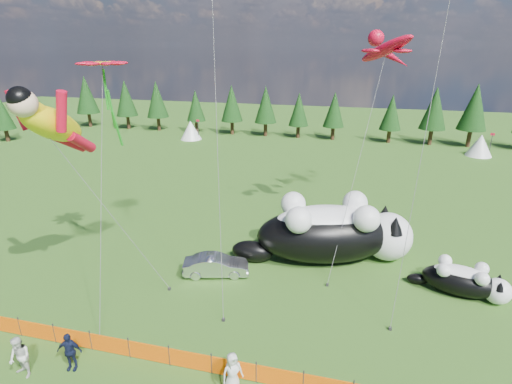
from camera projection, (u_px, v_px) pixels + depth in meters
ground at (214, 326)px, 20.47m from camera, size 160.00×160.00×0.00m
safety_fence at (190, 360)px, 17.57m from camera, size 22.06×0.06×1.10m
tree_line at (314, 112)px, 60.03m from camera, size 90.00×4.00×8.00m
festival_tents at (391, 141)px, 53.87m from camera, size 50.00×3.20×2.80m
cat_large at (333, 231)px, 26.18m from camera, size 11.78×6.59×4.34m
cat_small at (465, 280)px, 22.74m from camera, size 5.43×2.80×1.98m
car at (216, 265)px, 24.81m from camera, size 4.27×2.44×1.33m
spectator_b at (20, 358)px, 17.04m from camera, size 1.08×0.82×1.98m
spectator_c at (69, 351)px, 17.48m from camera, size 1.19×0.78×1.86m
spectator_e at (232, 372)px, 16.39m from camera, size 1.06×1.02×1.83m
superhero_kite at (52, 124)px, 19.23m from camera, size 6.85×5.19×12.70m
gecko_kite at (386, 49)px, 27.05m from camera, size 6.92×12.85×16.19m
flower_kite at (103, 67)px, 20.88m from camera, size 3.30×7.23×13.89m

